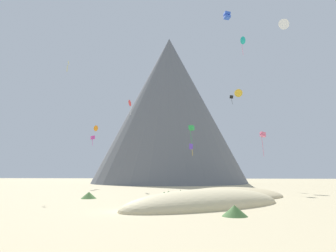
{
  "coord_description": "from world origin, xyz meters",
  "views": [
    {
      "loc": [
        8.13,
        -31.82,
        4.07
      ],
      "look_at": [
        1.12,
        30.47,
        14.24
      ],
      "focal_mm": 31.19,
      "sensor_mm": 36.0,
      "label": 1
    }
  ],
  "objects": [
    {
      "name": "ground_plane",
      "position": [
        0.0,
        0.0,
        0.0
      ],
      "size": [
        400.0,
        400.0,
        0.0
      ],
      "primitive_type": "plane",
      "color": "#CCBA8E"
    },
    {
      "name": "dune_foreground_left",
      "position": [
        8.92,
        6.0,
        0.0
      ],
      "size": [
        24.34,
        22.99,
        4.29
      ],
      "primitive_type": "ellipsoid",
      "rotation": [
        0.0,
        0.0,
        0.72
      ],
      "color": "beige",
      "rests_on": "ground_plane"
    },
    {
      "name": "dune_foreground_right",
      "position": [
        13.39,
        22.66,
        0.0
      ],
      "size": [
        25.84,
        25.85,
        3.19
      ],
      "primitive_type": "ellipsoid",
      "rotation": [
        0.0,
        0.0,
        0.79
      ],
      "color": "#C6B284",
      "rests_on": "ground_plane"
    },
    {
      "name": "bush_near_right",
      "position": [
        4.26,
        23.31,
        0.53
      ],
      "size": [
        2.98,
        2.98,
        1.06
      ],
      "primitive_type": "cone",
      "rotation": [
        0.0,
        0.0,
        2.68
      ],
      "color": "#386633",
      "rests_on": "ground_plane"
    },
    {
      "name": "bush_near_left",
      "position": [
        11.25,
        -2.46,
        0.52
      ],
      "size": [
        3.38,
        3.38,
        1.05
      ],
      "primitive_type": "cone",
      "rotation": [
        0.0,
        0.0,
        2.09
      ],
      "color": "#477238",
      "rests_on": "ground_plane"
    },
    {
      "name": "bush_mid_center",
      "position": [
        2.33,
        20.54,
        0.48
      ],
      "size": [
        3.27,
        3.27,
        0.96
      ],
      "primitive_type": "cone",
      "rotation": [
        0.0,
        0.0,
        3.52
      ],
      "color": "#668C4C",
      "rests_on": "ground_plane"
    },
    {
      "name": "bush_far_right",
      "position": [
        -10.12,
        14.99,
        0.54
      ],
      "size": [
        3.47,
        3.47,
        1.08
      ],
      "primitive_type": "cone",
      "rotation": [
        0.0,
        0.0,
        2.62
      ],
      "color": "#568442",
      "rests_on": "ground_plane"
    },
    {
      "name": "bush_ridge_crest",
      "position": [
        15.33,
        12.86,
        0.3
      ],
      "size": [
        3.67,
        3.67,
        0.6
      ],
      "primitive_type": "cone",
      "rotation": [
        0.0,
        0.0,
        0.46
      ],
      "color": "#477238",
      "rests_on": "ground_plane"
    },
    {
      "name": "bush_far_left",
      "position": [
        1.22,
        23.36,
        0.33
      ],
      "size": [
        2.34,
        2.34,
        0.65
      ],
      "primitive_type": "cone",
      "rotation": [
        0.0,
        0.0,
        0.49
      ],
      "color": "#568442",
      "rests_on": "ground_plane"
    },
    {
      "name": "rock_massif",
      "position": [
        -4.48,
        94.05,
        31.06
      ],
      "size": [
        91.56,
        91.56,
        65.1
      ],
      "color": "slate",
      "rests_on": "ground_plane"
    },
    {
      "name": "kite_blue_high",
      "position": [
        14.95,
        34.03,
        41.4
      ],
      "size": [
        1.73,
        1.69,
        1.59
      ],
      "rotation": [
        0.0,
        0.0,
        4.99
      ],
      "color": "blue"
    },
    {
      "name": "kite_orange_mid",
      "position": [
        -25.72,
        58.85,
        18.55
      ],
      "size": [
        1.84,
        0.95,
        1.9
      ],
      "rotation": [
        0.0,
        0.0,
        2.74
      ],
      "color": "orange"
    },
    {
      "name": "kite_rainbow_low",
      "position": [
        21.61,
        33.03,
        12.35
      ],
      "size": [
        1.28,
        1.21,
        5.4
      ],
      "rotation": [
        0.0,
        0.0,
        1.75
      ],
      "color": "#E5668C"
    },
    {
      "name": "kite_gold_high",
      "position": [
        19.44,
        52.76,
        27.29
      ],
      "size": [
        2.48,
        1.5,
        2.37
      ],
      "rotation": [
        0.0,
        0.0,
        2.81
      ],
      "color": "gold"
    },
    {
      "name": "kite_yellow_high",
      "position": [
        -22.86,
        31.12,
        29.56
      ],
      "size": [
        0.53,
        0.58,
        2.5
      ],
      "rotation": [
        0.0,
        0.0,
        1.16
      ],
      "color": "yellow"
    },
    {
      "name": "kite_green_mid",
      "position": [
        5.79,
        44.67,
        15.91
      ],
      "size": [
        1.63,
        1.67,
        5.5
      ],
      "rotation": [
        0.0,
        0.0,
        5.86
      ],
      "color": "green"
    },
    {
      "name": "kite_teal_high",
      "position": [
        17.35,
        27.77,
        31.9
      ],
      "size": [
        1.36,
        1.74,
        4.13
      ],
      "rotation": [
        0.0,
        0.0,
        5.23
      ],
      "color": "teal"
    },
    {
      "name": "kite_indigo_low",
      "position": [
        5.92,
        35.9,
        10.03
      ],
      "size": [
        0.91,
        0.39,
        2.83
      ],
      "rotation": [
        0.0,
        0.0,
        2.21
      ],
      "color": "#5138B2"
    },
    {
      "name": "kite_magenta_mid",
      "position": [
        -23.44,
        50.38,
        14.42
      ],
      "size": [
        1.43,
        1.43,
        2.96
      ],
      "rotation": [
        0.0,
        0.0,
        5.45
      ],
      "color": "#D1339E"
    },
    {
      "name": "kite_black_high",
      "position": [
        17.99,
        58.43,
        27.47
      ],
      "size": [
        1.2,
        0.32,
        2.9
      ],
      "rotation": [
        0.0,
        0.0,
        2.28
      ],
      "color": "black"
    },
    {
      "name": "kite_white_high",
      "position": [
        26.95,
        30.97,
        36.76
      ],
      "size": [
        2.46,
        0.98,
        2.42
      ],
      "rotation": [
        0.0,
        0.0,
        3.21
      ],
      "color": "white"
    },
    {
      "name": "kite_red_mid",
      "position": [
        -12.39,
        50.49,
        24.61
      ],
      "size": [
        1.82,
        2.16,
        4.64
      ],
      "rotation": [
        0.0,
        0.0,
        2.13
      ],
      "color": "red"
    }
  ]
}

